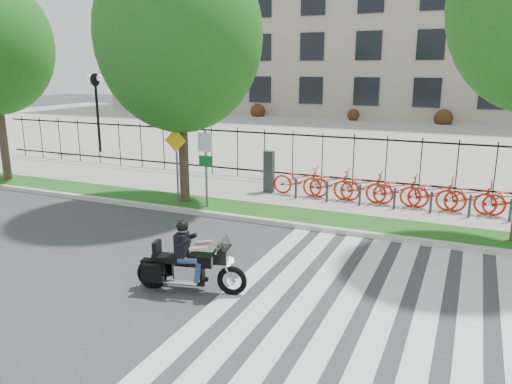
% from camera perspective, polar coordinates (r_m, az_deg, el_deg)
% --- Properties ---
extents(ground, '(120.00, 120.00, 0.00)m').
position_cam_1_polar(ground, '(11.98, -11.04, -8.47)').
color(ground, '#333335').
rests_on(ground, ground).
extents(curb, '(60.00, 0.20, 0.15)m').
position_cam_1_polar(curb, '(15.28, -2.32, -2.92)').
color(curb, '#BAB6AF').
rests_on(curb, ground).
extents(grass_verge, '(60.00, 1.50, 0.15)m').
position_cam_1_polar(grass_verge, '(16.02, -0.98, -2.11)').
color(grass_verge, '#154812').
rests_on(grass_verge, ground).
extents(sidewalk, '(60.00, 3.50, 0.15)m').
position_cam_1_polar(sidewalk, '(18.24, 2.30, -0.10)').
color(sidewalk, gray).
rests_on(sidewalk, ground).
extents(plaza, '(80.00, 34.00, 0.10)m').
position_cam_1_polar(plaza, '(34.91, 13.00, 6.34)').
color(plaza, gray).
rests_on(plaza, ground).
extents(crosswalk_stripes, '(5.70, 8.00, 0.01)m').
position_cam_1_polar(crosswalk_stripes, '(10.22, 12.43, -12.62)').
color(crosswalk_stripes, silver).
rests_on(crosswalk_stripes, ground).
extents(iron_fence, '(30.00, 0.06, 2.00)m').
position_cam_1_polar(iron_fence, '(19.62, 4.21, 4.09)').
color(iron_fence, black).
rests_on(iron_fence, sidewalk).
extents(office_building, '(60.00, 21.90, 20.15)m').
position_cam_1_polar(office_building, '(54.59, 17.88, 19.15)').
color(office_building, '#A59885').
rests_on(office_building, ground).
extents(lamp_post_left, '(1.06, 0.70, 4.25)m').
position_cam_1_polar(lamp_post_left, '(28.00, -17.81, 10.69)').
color(lamp_post_left, black).
rests_on(lamp_post_left, ground).
extents(street_tree_1, '(5.29, 5.29, 8.40)m').
position_cam_1_polar(street_tree_1, '(16.52, -8.75, 17.26)').
color(street_tree_1, '#3E2F21').
rests_on(street_tree_1, grass_verge).
extents(bike_share_station, '(10.09, 0.89, 1.50)m').
position_cam_1_polar(bike_share_station, '(16.75, 17.51, 0.10)').
color(bike_share_station, '#2D2D33').
rests_on(bike_share_station, sidewalk).
extents(sign_pole_regulatory, '(0.50, 0.09, 2.50)m').
position_cam_1_polar(sign_pole_regulatory, '(15.89, -5.79, 3.86)').
color(sign_pole_regulatory, '#59595B').
rests_on(sign_pole_regulatory, grass_verge).
extents(sign_pole_warning, '(0.78, 0.09, 2.49)m').
position_cam_1_polar(sign_pole_warning, '(16.45, -9.08, 4.11)').
color(sign_pole_warning, '#59595B').
rests_on(sign_pole_warning, grass_verge).
extents(motorcycle_rider, '(2.36, 0.96, 1.84)m').
position_cam_1_polar(motorcycle_rider, '(10.46, -7.57, -8.10)').
color(motorcycle_rider, black).
rests_on(motorcycle_rider, ground).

